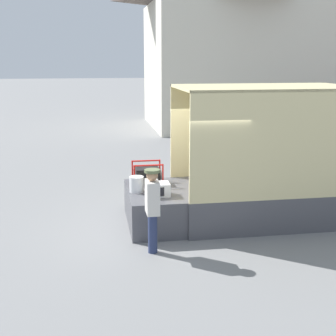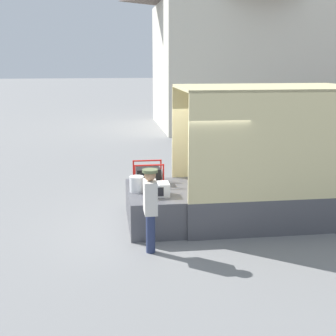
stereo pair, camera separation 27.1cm
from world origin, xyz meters
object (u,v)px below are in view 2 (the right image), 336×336
(orange_bucket, at_px, (137,184))
(worker_person, at_px, (150,202))
(portable_generator, at_px, (149,175))
(microwave, at_px, (157,189))
(box_truck, at_px, (330,174))

(orange_bucket, xyz_separation_m, worker_person, (0.15, -1.53, 0.05))
(portable_generator, height_order, worker_person, worker_person)
(microwave, bearing_deg, orange_bucket, 139.67)
(orange_bucket, relative_size, worker_person, 0.21)
(microwave, xyz_separation_m, worker_person, (-0.27, -1.17, 0.08))
(box_truck, relative_size, orange_bucket, 17.11)
(orange_bucket, distance_m, worker_person, 1.54)
(orange_bucket, bearing_deg, microwave, -40.33)
(portable_generator, bearing_deg, orange_bucket, -117.47)
(portable_generator, bearing_deg, microwave, -85.85)
(microwave, height_order, worker_person, worker_person)
(box_truck, relative_size, microwave, 11.75)
(box_truck, height_order, portable_generator, box_truck)
(orange_bucket, height_order, worker_person, worker_person)
(box_truck, distance_m, portable_generator, 4.27)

